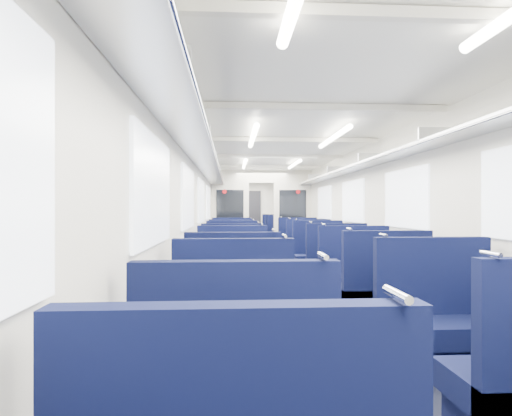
{
  "coord_description": "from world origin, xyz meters",
  "views": [
    {
      "loc": [
        -0.85,
        -8.11,
        1.3
      ],
      "look_at": [
        -0.15,
        3.5,
        1.3
      ],
      "focal_mm": 29.22,
      "sensor_mm": 36.0,
      "label": 1
    }
  ],
  "objects": [
    {
      "name": "seat_11",
      "position": [
        0.83,
        -2.64,
        0.33
      ],
      "size": [
        0.97,
        0.54,
        1.09
      ],
      "color": "#0A1033",
      "rests_on": "floor"
    },
    {
      "name": "luggage_rack_left",
      "position": [
        -1.21,
        0.0,
        1.97
      ],
      "size": [
        0.36,
        17.4,
        0.18
      ],
      "color": "#B2B5BA",
      "rests_on": "wall_left"
    },
    {
      "name": "seat_22",
      "position": [
        -0.83,
        5.28,
        0.33
      ],
      "size": [
        0.97,
        0.54,
        1.09
      ],
      "color": "#0A1033",
      "rests_on": "floor"
    },
    {
      "name": "ceiling_fittings",
      "position": [
        0.0,
        -0.26,
        2.29
      ],
      "size": [
        2.7,
        16.06,
        0.11
      ],
      "color": "silver",
      "rests_on": "ceiling"
    },
    {
      "name": "wall_far",
      "position": [
        0.0,
        9.0,
        1.18
      ],
      "size": [
        2.8,
        0.02,
        2.35
      ],
      "primitive_type": "cube",
      "color": "silver",
      "rests_on": "floor"
    },
    {
      "name": "seat_19",
      "position": [
        0.83,
        2.17,
        0.33
      ],
      "size": [
        0.97,
        0.54,
        1.09
      ],
      "color": "#0A1033",
      "rests_on": "floor"
    },
    {
      "name": "seat_14",
      "position": [
        -0.83,
        -0.32,
        0.33
      ],
      "size": [
        0.97,
        0.54,
        1.09
      ],
      "color": "#0A1033",
      "rests_on": "floor"
    },
    {
      "name": "seat_20",
      "position": [
        -0.83,
        4.01,
        0.33
      ],
      "size": [
        0.97,
        0.54,
        1.09
      ],
      "color": "#0A1033",
      "rests_on": "floor"
    },
    {
      "name": "seat_18",
      "position": [
        -0.83,
        2.14,
        0.33
      ],
      "size": [
        0.97,
        0.54,
        1.09
      ],
      "color": "#0A1033",
      "rests_on": "floor"
    },
    {
      "name": "seat_9",
      "position": [
        0.83,
        -3.59,
        0.33
      ],
      "size": [
        0.97,
        0.54,
        1.09
      ],
      "color": "#0A1033",
      "rests_on": "floor"
    },
    {
      "name": "end_door",
      "position": [
        0.0,
        8.94,
        1.0
      ],
      "size": [
        0.75,
        0.06,
        2.0
      ],
      "primitive_type": "cube",
      "color": "black",
      "rests_on": "floor"
    },
    {
      "name": "ceiling",
      "position": [
        0.0,
        0.0,
        2.35
      ],
      "size": [
        2.8,
        18.0,
        0.01
      ],
      "primitive_type": "cube",
      "color": "white",
      "rests_on": "wall_left"
    },
    {
      "name": "luggage_rack_right",
      "position": [
        1.21,
        0.0,
        1.97
      ],
      "size": [
        0.36,
        17.4,
        0.18
      ],
      "color": "#B2B5BA",
      "rests_on": "wall_right"
    },
    {
      "name": "seat_15",
      "position": [
        0.83,
        -0.26,
        0.33
      ],
      "size": [
        0.97,
        0.54,
        1.09
      ],
      "color": "#0A1033",
      "rests_on": "floor"
    },
    {
      "name": "seat_12",
      "position": [
        -0.83,
        -1.42,
        0.33
      ],
      "size": [
        0.97,
        0.54,
        1.09
      ],
      "color": "#0A1033",
      "rests_on": "floor"
    },
    {
      "name": "wall_left",
      "position": [
        -1.4,
        0.0,
        1.18
      ],
      "size": [
        0.02,
        18.0,
        2.35
      ],
      "primitive_type": "cube",
      "color": "silver",
      "rests_on": "floor"
    },
    {
      "name": "seat_6",
      "position": [
        -0.83,
        -4.91,
        0.33
      ],
      "size": [
        0.97,
        0.54,
        1.09
      ],
      "color": "#0A1033",
      "rests_on": "floor"
    },
    {
      "name": "seat_26",
      "position": [
        -0.83,
        7.5,
        0.33
      ],
      "size": [
        0.97,
        0.54,
        1.09
      ],
      "color": "#0A1033",
      "rests_on": "floor"
    },
    {
      "name": "floor",
      "position": [
        0.0,
        0.0,
        0.0
      ],
      "size": [
        2.8,
        18.0,
        0.01
      ],
      "primitive_type": "cube",
      "color": "black",
      "rests_on": "ground"
    },
    {
      "name": "dado_right",
      "position": [
        1.39,
        0.0,
        0.35
      ],
      "size": [
        0.03,
        17.9,
        0.7
      ],
      "primitive_type": "cube",
      "color": "black",
      "rests_on": "floor"
    },
    {
      "name": "seat_21",
      "position": [
        0.83,
        4.03,
        0.33
      ],
      "size": [
        0.97,
        0.54,
        1.09
      ],
      "color": "#0A1033",
      "rests_on": "floor"
    },
    {
      "name": "bulkhead",
      "position": [
        -0.0,
        3.46,
        1.23
      ],
      "size": [
        2.8,
        0.1,
        2.35
      ],
      "color": "silver",
      "rests_on": "floor"
    },
    {
      "name": "seat_10",
      "position": [
        -0.83,
        -2.44,
        0.33
      ],
      "size": [
        0.97,
        0.54,
        1.09
      ],
      "color": "#0A1033",
      "rests_on": "floor"
    },
    {
      "name": "seat_13",
      "position": [
        0.83,
        -1.44,
        0.33
      ],
      "size": [
        0.97,
        0.54,
        1.09
      ],
      "color": "#0A1033",
      "rests_on": "floor"
    },
    {
      "name": "seat_16",
      "position": [
        -0.83,
        0.87,
        0.33
      ],
      "size": [
        0.97,
        0.54,
        1.09
      ],
      "color": "#0A1033",
      "rests_on": "floor"
    },
    {
      "name": "seat_4",
      "position": [
        -0.83,
        -6.05,
        0.33
      ],
      "size": [
        0.97,
        0.54,
        1.09
      ],
      "color": "#0A1033",
      "rests_on": "floor"
    },
    {
      "name": "seat_23",
      "position": [
        0.83,
        5.28,
        0.33
      ],
      "size": [
        0.97,
        0.54,
        1.09
      ],
      "color": "#0A1033",
      "rests_on": "floor"
    },
    {
      "name": "wall_right",
      "position": [
        1.4,
        0.0,
        1.18
      ],
      "size": [
        0.02,
        18.0,
        2.35
      ],
      "primitive_type": "cube",
      "color": "silver",
      "rests_on": "floor"
    },
    {
      "name": "seat_17",
      "position": [
        0.83,
        0.96,
        0.33
      ],
      "size": [
        0.97,
        0.54,
        1.09
      ],
      "color": "#0A1033",
      "rests_on": "floor"
    },
    {
      "name": "windows",
      "position": [
        0.0,
        -0.46,
        1.42
      ],
      "size": [
        2.78,
        15.6,
        0.75
      ],
      "color": "white",
      "rests_on": "wall_left"
    },
    {
      "name": "seat_27",
      "position": [
        0.83,
        7.48,
        0.33
      ],
      "size": [
        0.97,
        0.54,
        1.09
      ],
      "color": "#0A1033",
      "rests_on": "floor"
    },
    {
      "name": "seat_8",
      "position": [
        -0.83,
        -3.78,
        0.33
      ],
      "size": [
        0.97,
        0.54,
        1.09
      ],
      "color": "#0A1033",
      "rests_on": "floor"
    },
    {
      "name": "dado_left",
      "position": [
        -1.39,
        0.0,
        0.35
      ],
      "size": [
        0.03,
        17.9,
        0.7
      ],
      "primitive_type": "cube",
      "color": "black",
      "rests_on": "floor"
    },
    {
      "name": "seat_25",
      "position": [
        0.83,
        6.38,
        0.33
      ],
      "size": [
        0.97,
        0.54,
        1.09
      ],
      "color": "#0A1033",
      "rests_on": "floor"
    },
    {
      "name": "seat_7",
      "position": [
        0.83,
        -4.86,
        0.33
      ],
      "size": [
        0.97,
        0.54,
        1.09
      ],
      "color": "#0A1033",
      "rests_on": "floor"
    },
    {
      "name": "seat_24",
      "position": [
        -0.83,
        6.44,
        0.33
      ],
      "size": [
        0.97,
        0.54,
        1.09
      ],
      "color": "#0A1033",
      "rests_on": "floor"
    }
  ]
}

